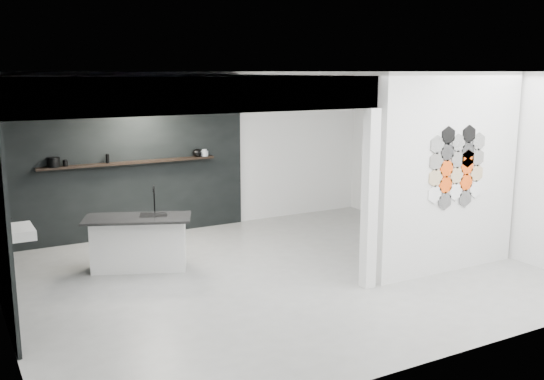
{
  "coord_description": "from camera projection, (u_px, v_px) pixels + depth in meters",
  "views": [
    {
      "loc": [
        -3.98,
        -7.06,
        2.8
      ],
      "look_at": [
        0.1,
        0.3,
        1.15
      ],
      "focal_mm": 40.0,
      "sensor_mm": 36.0,
      "label": 1
    }
  ],
  "objects": [
    {
      "name": "floor",
      "position": [
        276.0,
        275.0,
        8.5
      ],
      "size": [
        7.0,
        6.0,
        0.01
      ],
      "primitive_type": "cube",
      "color": "gray"
    },
    {
      "name": "partition_panel",
      "position": [
        451.0,
        174.0,
        8.43
      ],
      "size": [
        2.45,
        0.15,
        2.8
      ],
      "primitive_type": "cube",
      "color": "silver",
      "rests_on": "floor"
    },
    {
      "name": "bay_clad_back",
      "position": [
        123.0,
        170.0,
        10.2
      ],
      "size": [
        4.4,
        0.04,
        2.35
      ],
      "primitive_type": "cube",
      "color": "black",
      "rests_on": "floor"
    },
    {
      "name": "bulkhead",
      "position": [
        157.0,
        90.0,
        8.24
      ],
      "size": [
        4.4,
        4.0,
        0.4
      ],
      "primitive_type": "cube",
      "color": "silver",
      "rests_on": "corner_column"
    },
    {
      "name": "corner_column",
      "position": [
        370.0,
        200.0,
        7.8
      ],
      "size": [
        0.16,
        0.16,
        2.35
      ],
      "primitive_type": "cube",
      "color": "silver",
      "rests_on": "floor"
    },
    {
      "name": "fascia_beam",
      "position": [
        214.0,
        95.0,
        6.6
      ],
      "size": [
        4.4,
        0.16,
        0.4
      ],
      "primitive_type": "cube",
      "color": "silver",
      "rests_on": "corner_column"
    },
    {
      "name": "wall_basin",
      "position": [
        16.0,
        232.0,
        7.48
      ],
      "size": [
        0.4,
        0.6,
        0.12
      ],
      "primitive_type": "cube",
      "color": "silver",
      "rests_on": "bay_clad_left"
    },
    {
      "name": "display_shelf",
      "position": [
        130.0,
        163.0,
        10.13
      ],
      "size": [
        3.0,
        0.15,
        0.04
      ],
      "primitive_type": "cube",
      "color": "black",
      "rests_on": "bay_clad_back"
    },
    {
      "name": "kitchen_island",
      "position": [
        139.0,
        242.0,
        8.66
      ],
      "size": [
        1.62,
        1.19,
        1.2
      ],
      "rotation": [
        0.0,
        0.0,
        -0.4
      ],
      "color": "silver",
      "rests_on": "floor"
    },
    {
      "name": "stockpot",
      "position": [
        54.0,
        162.0,
        9.53
      ],
      "size": [
        0.25,
        0.25,
        0.15
      ],
      "primitive_type": "cylinder",
      "rotation": [
        0.0,
        0.0,
        0.42
      ],
      "color": "black",
      "rests_on": "display_shelf"
    },
    {
      "name": "kettle",
      "position": [
        197.0,
        153.0,
        10.69
      ],
      "size": [
        0.2,
        0.2,
        0.14
      ],
      "primitive_type": "ellipsoid",
      "rotation": [
        0.0,
        0.0,
        -0.24
      ],
      "color": "black",
      "rests_on": "display_shelf"
    },
    {
      "name": "glass_bowl",
      "position": [
        205.0,
        153.0,
        10.76
      ],
      "size": [
        0.18,
        0.18,
        0.1
      ],
      "primitive_type": "cylinder",
      "rotation": [
        0.0,
        0.0,
        -0.42
      ],
      "color": "gray",
      "rests_on": "display_shelf"
    },
    {
      "name": "glass_vase",
      "position": [
        205.0,
        153.0,
        10.76
      ],
      "size": [
        0.12,
        0.12,
        0.12
      ],
      "primitive_type": "cylinder",
      "rotation": [
        0.0,
        0.0,
        -0.4
      ],
      "color": "gray",
      "rests_on": "display_shelf"
    },
    {
      "name": "bottle_dark",
      "position": [
        107.0,
        159.0,
        9.94
      ],
      "size": [
        0.07,
        0.07,
        0.15
      ],
      "primitive_type": "cylinder",
      "rotation": [
        0.0,
        0.0,
        0.37
      ],
      "color": "black",
      "rests_on": "display_shelf"
    },
    {
      "name": "utensil_cup",
      "position": [
        65.0,
        163.0,
        9.62
      ],
      "size": [
        0.09,
        0.09,
        0.1
      ],
      "primitive_type": "cylinder",
      "rotation": [
        0.0,
        0.0,
        -0.13
      ],
      "color": "black",
      "rests_on": "display_shelf"
    },
    {
      "name": "hex_tile_cluster",
      "position": [
        457.0,
        167.0,
        8.35
      ],
      "size": [
        1.04,
        0.02,
        1.16
      ],
      "color": "white",
      "rests_on": "partition_panel"
    }
  ]
}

